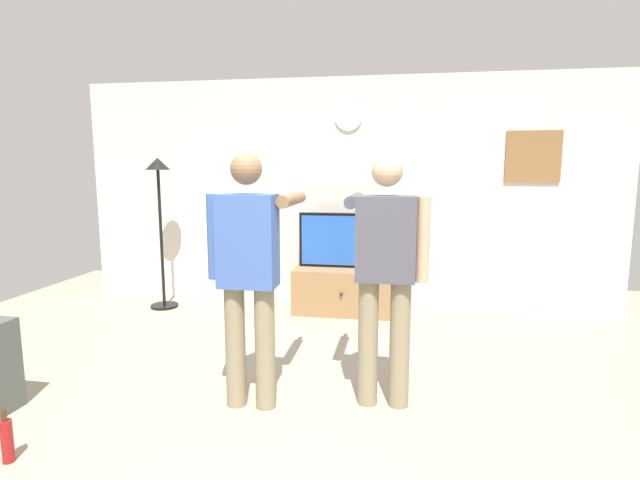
% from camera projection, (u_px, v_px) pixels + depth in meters
% --- Properties ---
extents(ground_plane, '(8.40, 8.40, 0.00)m').
position_uv_depth(ground_plane, '(286.00, 428.00, 3.12)').
color(ground_plane, '#9E937F').
extents(back_wall, '(6.40, 0.10, 2.70)m').
position_uv_depth(back_wall, '(342.00, 194.00, 5.80)').
color(back_wall, silver).
rests_on(back_wall, ground_plane).
extents(tv_stand, '(1.15, 0.58, 0.52)m').
position_uv_depth(tv_stand, '(344.00, 290.00, 5.60)').
color(tv_stand, '#997047').
rests_on(tv_stand, ground_plane).
extents(television, '(1.07, 0.07, 0.63)m').
position_uv_depth(television, '(345.00, 240.00, 5.56)').
color(television, black).
rests_on(television, tv_stand).
extents(wall_clock, '(0.31, 0.03, 0.31)m').
position_uv_depth(wall_clock, '(348.00, 117.00, 5.59)').
color(wall_clock, white).
extents(framed_picture, '(0.58, 0.04, 0.56)m').
position_uv_depth(framed_picture, '(533.00, 157.00, 5.33)').
color(framed_picture, olive).
extents(floor_lamp, '(0.32, 0.32, 1.78)m').
position_uv_depth(floor_lamp, '(159.00, 201.00, 5.64)').
color(floor_lamp, black).
rests_on(floor_lamp, ground_plane).
extents(person_standing_nearer_lamp, '(0.57, 0.78, 1.76)m').
position_uv_depth(person_standing_nearer_lamp, '(249.00, 267.00, 3.29)').
color(person_standing_nearer_lamp, gray).
rests_on(person_standing_nearer_lamp, ground_plane).
extents(person_standing_nearer_couch, '(0.58, 0.78, 1.75)m').
position_uv_depth(person_standing_nearer_couch, '(385.00, 267.00, 3.31)').
color(person_standing_nearer_couch, gray).
rests_on(person_standing_nearer_couch, ground_plane).
extents(beverage_bottle, '(0.07, 0.07, 0.32)m').
position_uv_depth(beverage_bottle, '(7.00, 440.00, 2.74)').
color(beverage_bottle, maroon).
rests_on(beverage_bottle, ground_plane).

